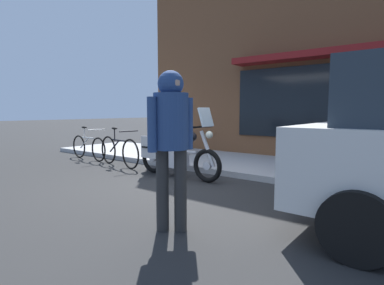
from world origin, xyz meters
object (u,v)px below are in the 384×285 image
at_px(sandwich_board_sign, 168,137).
at_px(pedestrian_walking, 171,131).
at_px(touring_motorcycle, 172,147).
at_px(second_bicycle_by_cafe, 88,147).
at_px(parked_bicycle, 119,151).

bearing_deg(sandwich_board_sign, pedestrian_walking, -47.52).
xyz_separation_m(touring_motorcycle, second_bicycle_by_cafe, (-3.24, 0.23, -0.25)).
height_order(touring_motorcycle, pedestrian_walking, pedestrian_walking).
bearing_deg(sandwich_board_sign, second_bicycle_by_cafe, -136.65).
height_order(touring_motorcycle, parked_bicycle, touring_motorcycle).
distance_m(parked_bicycle, pedestrian_walking, 4.36).
bearing_deg(touring_motorcycle, pedestrian_walking, -48.86).
bearing_deg(pedestrian_walking, sandwich_board_sign, 132.48).
xyz_separation_m(parked_bicycle, sandwich_board_sign, (0.13, 1.62, 0.22)).
xyz_separation_m(touring_motorcycle, sandwich_board_sign, (-1.67, 1.72, -0.00)).
distance_m(pedestrian_walking, sandwich_board_sign, 5.26).
relative_size(touring_motorcycle, sandwich_board_sign, 2.21).
distance_m(touring_motorcycle, second_bicycle_by_cafe, 3.26).
bearing_deg(sandwich_board_sign, touring_motorcycle, -45.92).
bearing_deg(second_bicycle_by_cafe, sandwich_board_sign, 43.35).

